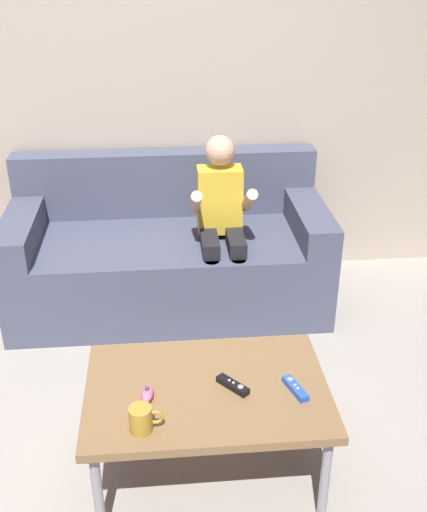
% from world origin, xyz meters
% --- Properties ---
extents(ground_plane, '(9.23, 9.23, 0.00)m').
position_xyz_m(ground_plane, '(0.00, 0.00, 0.00)').
color(ground_plane, '#9E998E').
extents(wall_back, '(4.61, 0.05, 2.50)m').
position_xyz_m(wall_back, '(0.00, 1.85, 1.25)').
color(wall_back, '#B2A38E').
rests_on(wall_back, ground).
extents(couch, '(1.76, 0.80, 0.82)m').
position_xyz_m(couch, '(0.18, 1.45, 0.29)').
color(couch, '#474C60').
rests_on(couch, ground).
extents(person_seated_on_couch, '(0.34, 0.41, 1.01)m').
position_xyz_m(person_seated_on_couch, '(0.46, 1.28, 0.58)').
color(person_seated_on_couch, black).
rests_on(person_seated_on_couch, ground).
extents(coffee_table, '(0.91, 0.61, 0.42)m').
position_xyz_m(coffee_table, '(0.29, 0.10, 0.39)').
color(coffee_table, brown).
rests_on(coffee_table, ground).
extents(game_remote_black_near_edge, '(0.12, 0.13, 0.03)m').
position_xyz_m(game_remote_black_near_edge, '(0.39, 0.09, 0.43)').
color(game_remote_black_near_edge, black).
rests_on(game_remote_black_near_edge, coffee_table).
extents(nunchuk_pink, '(0.05, 0.09, 0.05)m').
position_xyz_m(nunchuk_pink, '(0.07, 0.06, 0.44)').
color(nunchuk_pink, pink).
rests_on(nunchuk_pink, coffee_table).
extents(game_remote_blue_far_corner, '(0.08, 0.14, 0.03)m').
position_xyz_m(game_remote_blue_far_corner, '(0.61, 0.05, 0.43)').
color(game_remote_blue_far_corner, blue).
rests_on(game_remote_blue_far_corner, coffee_table).
extents(coffee_mug, '(0.12, 0.08, 0.10)m').
position_xyz_m(coffee_mug, '(0.05, -0.10, 0.47)').
color(coffee_mug, '#B78C2D').
rests_on(coffee_mug, coffee_table).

